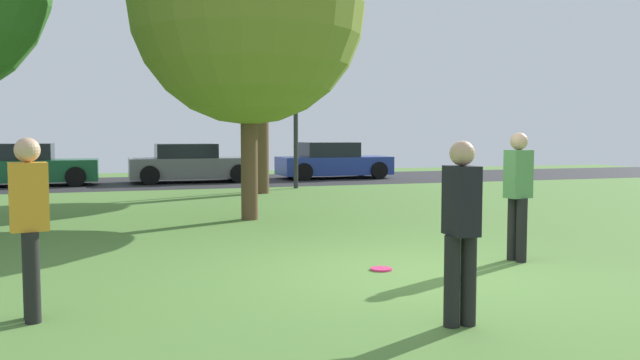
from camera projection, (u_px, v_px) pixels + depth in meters
The scene contains 12 objects.
ground_plane at pixel (421, 274), 7.67m from camera, with size 44.00×44.00×0.00m, color #547F38.
road_strip at pixel (216, 181), 22.85m from camera, with size 44.00×6.40×0.01m, color #28282B.
birch_tree_lone at pixel (260, 32), 17.86m from camera, with size 3.73×3.73×6.42m.
oak_tree_right at pixel (248, 8), 12.29m from camera, with size 4.52×4.52×6.38m.
person_thrower at pixel (518, 190), 8.38m from camera, with size 0.35×0.30×1.70m.
person_catcher at pixel (29, 221), 5.69m from camera, with size 0.35×0.30×1.65m.
person_bystander at pixel (461, 225), 5.53m from camera, with size 0.30×0.33×1.62m.
frisbee_disc at pixel (381, 269), 7.89m from camera, with size 0.27×0.27×0.03m, color #EA2D6B.
parked_car_green at pixel (23, 167), 20.64m from camera, with size 4.50×1.95×1.38m.
parked_car_grey at pixel (191, 164), 22.32m from camera, with size 4.27×2.03×1.34m.
parked_car_blue at pixel (333, 162), 24.27m from camera, with size 4.19×2.06×1.37m.
street_lamp_post at pixel (296, 116), 19.67m from camera, with size 0.14×0.14×4.50m, color #2D2D33.
Camera 1 is at (-3.50, -6.82, 1.68)m, focal length 35.88 mm.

